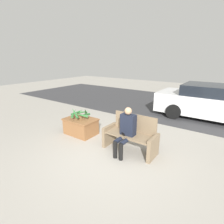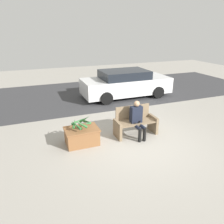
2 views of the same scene
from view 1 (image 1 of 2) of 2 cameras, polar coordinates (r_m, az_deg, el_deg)
ground_plane at (r=4.58m, az=0.03°, el=-14.08°), size 30.00×30.00×0.00m
road_surface at (r=9.63m, az=20.68°, el=1.81°), size 20.00×6.00×0.01m
bench at (r=4.68m, az=6.16°, el=-7.62°), size 1.41×0.58×0.95m
person_seated at (r=4.44m, az=4.63°, el=-5.58°), size 0.38×0.62×1.21m
planter_box at (r=5.76m, az=-10.14°, el=-4.46°), size 1.02×0.72×0.52m
potted_plant at (r=5.62m, az=-10.33°, el=-0.41°), size 0.64×0.62×0.41m
parked_car at (r=8.04m, az=31.01°, el=2.61°), size 4.55×1.98×1.38m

